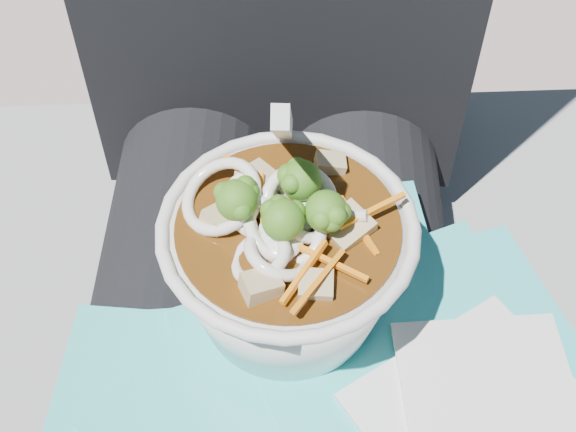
{
  "coord_description": "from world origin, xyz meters",
  "views": [
    {
      "loc": [
        0.02,
        -0.3,
        1.09
      ],
      "look_at": [
        0.01,
        0.01,
        0.7
      ],
      "focal_mm": 50.0,
      "sensor_mm": 36.0,
      "label": 1
    }
  ],
  "objects_px": {
    "stone_ledge": "(279,375)",
    "udon_bowl": "(287,256)",
    "lap": "(270,377)",
    "person_body": "(273,261)",
    "plastic_bag": "(303,367)"
  },
  "relations": [
    {
      "from": "stone_ledge",
      "to": "lap",
      "type": "xyz_separation_m",
      "value": [
        0.0,
        -0.15,
        0.29
      ]
    },
    {
      "from": "lap",
      "to": "plastic_bag",
      "type": "height_order",
      "value": "plastic_bag"
    },
    {
      "from": "stone_ledge",
      "to": "udon_bowl",
      "type": "height_order",
      "value": "udon_bowl"
    },
    {
      "from": "person_body",
      "to": "plastic_bag",
      "type": "distance_m",
      "value": 0.14
    },
    {
      "from": "lap",
      "to": "person_body",
      "type": "distance_m",
      "value": 0.1
    },
    {
      "from": "lap",
      "to": "plastic_bag",
      "type": "distance_m",
      "value": 0.09
    },
    {
      "from": "lap",
      "to": "person_body",
      "type": "relative_size",
      "value": 0.49
    },
    {
      "from": "lap",
      "to": "udon_bowl",
      "type": "distance_m",
      "value": 0.15
    },
    {
      "from": "stone_ledge",
      "to": "lap",
      "type": "height_order",
      "value": "lap"
    },
    {
      "from": "person_body",
      "to": "plastic_bag",
      "type": "bearing_deg",
      "value": -78.48
    },
    {
      "from": "lap",
      "to": "plastic_bag",
      "type": "xyz_separation_m",
      "value": [
        0.03,
        -0.03,
        0.08
      ]
    },
    {
      "from": "udon_bowl",
      "to": "stone_ledge",
      "type": "bearing_deg",
      "value": 95.65
    },
    {
      "from": "stone_ledge",
      "to": "plastic_bag",
      "type": "height_order",
      "value": "plastic_bag"
    },
    {
      "from": "lap",
      "to": "person_body",
      "type": "bearing_deg",
      "value": 90.0
    },
    {
      "from": "lap",
      "to": "person_body",
      "type": "xyz_separation_m",
      "value": [
        0.0,
        0.09,
        0.03
      ]
    }
  ]
}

